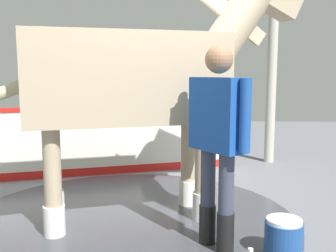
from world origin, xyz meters
name	(u,v)px	position (x,y,z in m)	size (l,w,h in m)	color
ground_plane	(143,217)	(0.00, 0.00, -0.01)	(16.00, 16.00, 0.02)	slate
wet_patch	(128,218)	(-0.07, 0.15, 0.00)	(3.50, 3.50, 0.00)	#42444C
barrier_wall	(106,143)	(1.68, 0.72, 0.47)	(1.32, 3.84, 1.02)	silver
roof_post_near	(272,74)	(2.60, -1.86, 1.48)	(0.16, 0.16, 2.96)	#B7B2A8
horse	(140,80)	(-0.02, 0.02, 1.43)	(1.44, 3.25, 2.62)	tan
handler	(218,133)	(-0.71, -0.71, 1.01)	(0.56, 0.48, 1.73)	black
wash_bucket	(284,237)	(-0.84, -1.25, 0.16)	(0.32, 0.32, 0.32)	#1E478C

